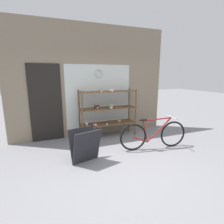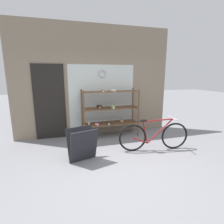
{
  "view_description": "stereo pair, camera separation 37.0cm",
  "coord_description": "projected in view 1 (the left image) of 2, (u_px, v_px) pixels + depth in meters",
  "views": [
    {
      "loc": [
        -1.36,
        -2.77,
        1.82
      ],
      "look_at": [
        0.18,
        1.12,
        0.91
      ],
      "focal_mm": 28.0,
      "sensor_mm": 36.0,
      "label": 1
    },
    {
      "loc": [
        -1.01,
        -2.89,
        1.82
      ],
      "look_at": [
        0.18,
        1.12,
        0.91
      ],
      "focal_mm": 28.0,
      "sensor_mm": 36.0,
      "label": 2
    }
  ],
  "objects": [
    {
      "name": "sandwich_board",
      "position": [
        85.0,
        146.0,
        3.66
      ],
      "size": [
        0.67,
        0.52,
        0.7
      ],
      "rotation": [
        0.0,
        0.0,
        0.26
      ],
      "color": "#232328",
      "rests_on": "ground_plane"
    },
    {
      "name": "storefront_facade",
      "position": [
        90.0,
        83.0,
        5.12
      ],
      "size": [
        4.67,
        0.13,
        3.22
      ],
      "color": "gray",
      "rests_on": "ground_plane"
    },
    {
      "name": "ground_plane",
      "position": [
        125.0,
        170.0,
        3.39
      ],
      "size": [
        30.0,
        30.0,
        0.0
      ],
      "primitive_type": "plane",
      "color": "gray"
    },
    {
      "name": "display_case",
      "position": [
        108.0,
        109.0,
        5.07
      ],
      "size": [
        1.64,
        0.49,
        1.41
      ],
      "color": "brown",
      "rests_on": "ground_plane"
    },
    {
      "name": "bicycle",
      "position": [
        153.0,
        135.0,
        4.31
      ],
      "size": [
        1.71,
        0.46,
        0.8
      ],
      "rotation": [
        0.0,
        0.0,
        -0.15
      ],
      "color": "black",
      "rests_on": "ground_plane"
    }
  ]
}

